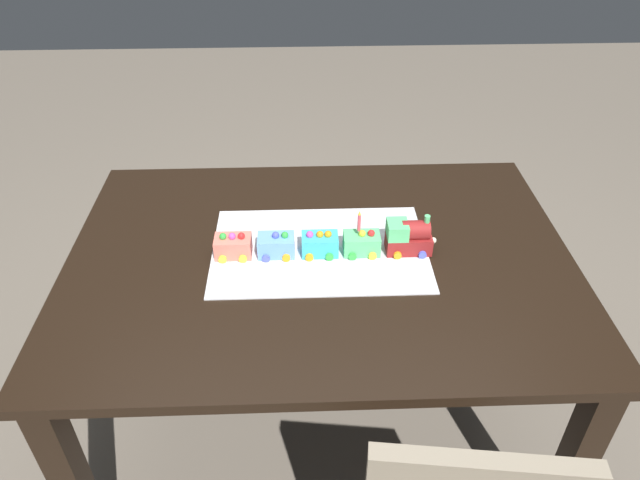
% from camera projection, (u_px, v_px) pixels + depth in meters
% --- Properties ---
extents(ground_plane, '(8.00, 8.00, 0.00)m').
position_uv_depth(ground_plane, '(320.00, 419.00, 2.06)').
color(ground_plane, '#6B6054').
extents(dining_table, '(1.40, 1.00, 0.74)m').
position_uv_depth(dining_table, '(320.00, 284.00, 1.69)').
color(dining_table, black).
rests_on(dining_table, ground).
extents(cake_board, '(0.60, 0.40, 0.00)m').
position_uv_depth(cake_board, '(320.00, 249.00, 1.64)').
color(cake_board, silver).
rests_on(cake_board, dining_table).
extents(cake_locomotive, '(0.14, 0.08, 0.12)m').
position_uv_depth(cake_locomotive, '(409.00, 237.00, 1.61)').
color(cake_locomotive, maroon).
rests_on(cake_locomotive, cake_board).
extents(cake_car_caboose_mint_green, '(0.10, 0.08, 0.07)m').
position_uv_depth(cake_car_caboose_mint_green, '(362.00, 243.00, 1.61)').
color(cake_car_caboose_mint_green, '#59CC7A').
rests_on(cake_car_caboose_mint_green, cake_board).
extents(cake_car_gondola_turquoise, '(0.10, 0.08, 0.07)m').
position_uv_depth(cake_car_gondola_turquoise, '(319.00, 244.00, 1.61)').
color(cake_car_gondola_turquoise, '#38B7C6').
rests_on(cake_car_gondola_turquoise, cake_board).
extents(cake_car_hopper_sky_blue, '(0.10, 0.08, 0.07)m').
position_uv_depth(cake_car_hopper_sky_blue, '(276.00, 245.00, 1.61)').
color(cake_car_hopper_sky_blue, '#669EEA').
rests_on(cake_car_hopper_sky_blue, cake_board).
extents(cake_car_tanker_coral, '(0.10, 0.08, 0.07)m').
position_uv_depth(cake_car_tanker_coral, '(233.00, 246.00, 1.60)').
color(cake_car_tanker_coral, '#F27260').
rests_on(cake_car_tanker_coral, cake_board).
extents(birthday_candle, '(0.01, 0.01, 0.06)m').
position_uv_depth(birthday_candle, '(359.00, 221.00, 1.57)').
color(birthday_candle, '#F24C59').
rests_on(birthday_candle, cake_car_caboose_mint_green).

